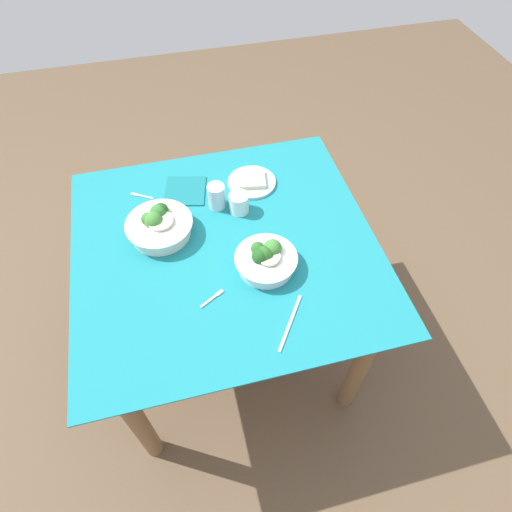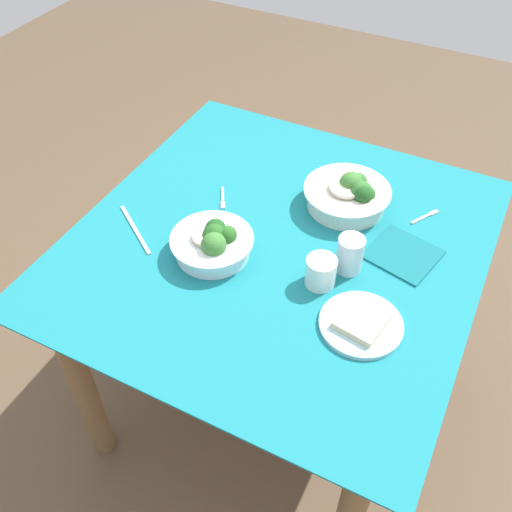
# 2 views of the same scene
# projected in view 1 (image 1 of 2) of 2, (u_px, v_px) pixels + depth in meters

# --- Properties ---
(ground_plane) EXTENTS (6.00, 6.00, 0.00)m
(ground_plane) POSITION_uv_depth(u_px,v_px,m) (234.00, 341.00, 2.18)
(ground_plane) COLOR brown
(dining_table) EXTENTS (1.10, 1.06, 0.76)m
(dining_table) POSITION_uv_depth(u_px,v_px,m) (227.00, 266.00, 1.68)
(dining_table) COLOR #197A84
(dining_table) RESTS_ON ground_plane
(broccoli_bowl_far) EXTENTS (0.25, 0.25, 0.11)m
(broccoli_bowl_far) POSITION_uv_depth(u_px,v_px,m) (159.00, 225.00, 1.59)
(broccoli_bowl_far) COLOR silver
(broccoli_bowl_far) RESTS_ON dining_table
(broccoli_bowl_near) EXTENTS (0.22, 0.22, 0.10)m
(broccoli_bowl_near) POSITION_uv_depth(u_px,v_px,m) (266.00, 259.00, 1.50)
(broccoli_bowl_near) COLOR white
(broccoli_bowl_near) RESTS_ON dining_table
(bread_side_plate) EXTENTS (0.20, 0.20, 0.03)m
(bread_side_plate) POSITION_uv_depth(u_px,v_px,m) (252.00, 181.00, 1.78)
(bread_side_plate) COLOR #99C6D1
(bread_side_plate) RESTS_ON dining_table
(water_glass_center) EXTENTS (0.07, 0.07, 0.10)m
(water_glass_center) POSITION_uv_depth(u_px,v_px,m) (216.00, 196.00, 1.67)
(water_glass_center) COLOR silver
(water_glass_center) RESTS_ON dining_table
(water_glass_side) EXTENTS (0.08, 0.08, 0.08)m
(water_glass_side) POSITION_uv_depth(u_px,v_px,m) (239.00, 203.00, 1.66)
(water_glass_side) COLOR silver
(water_glass_side) RESTS_ON dining_table
(fork_by_far_bowl) EXTENTS (0.09, 0.06, 0.00)m
(fork_by_far_bowl) POSITION_uv_depth(u_px,v_px,m) (213.00, 298.00, 1.44)
(fork_by_far_bowl) COLOR #B7B7BC
(fork_by_far_bowl) RESTS_ON dining_table
(fork_by_near_bowl) EXTENTS (0.09, 0.06, 0.00)m
(fork_by_near_bowl) POSITION_uv_depth(u_px,v_px,m) (141.00, 196.00, 1.74)
(fork_by_near_bowl) COLOR #B7B7BC
(fork_by_near_bowl) RESTS_ON dining_table
(table_knife_left) EXTENTS (0.13, 0.18, 0.00)m
(table_knife_left) POSITION_uv_depth(u_px,v_px,m) (290.00, 323.00, 1.38)
(table_knife_left) COLOR #B7B7BC
(table_knife_left) RESTS_ON dining_table
(napkin_folded_upper) EXTENTS (0.20, 0.20, 0.01)m
(napkin_folded_upper) POSITION_uv_depth(u_px,v_px,m) (185.00, 191.00, 1.76)
(napkin_folded_upper) COLOR #156870
(napkin_folded_upper) RESTS_ON dining_table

